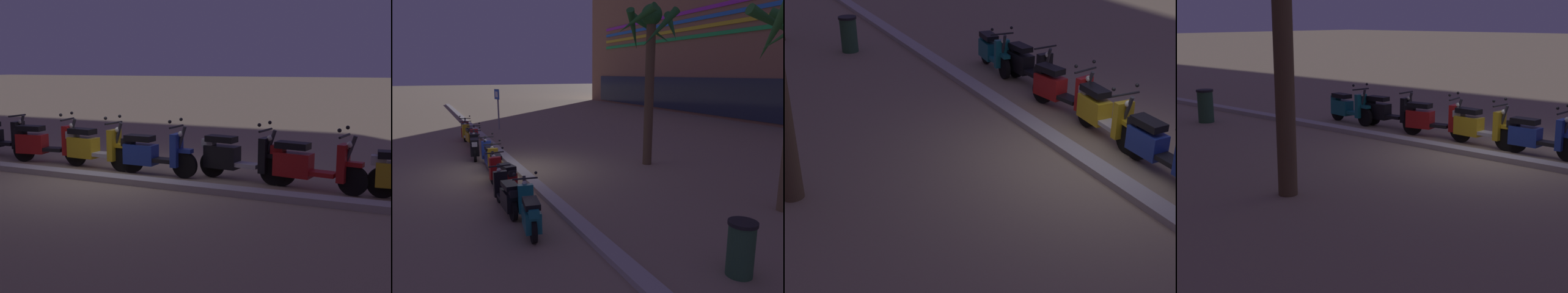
{
  "view_description": "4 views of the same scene",
  "coord_description": "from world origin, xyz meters",
  "views": [
    {
      "loc": [
        -5.59,
        8.05,
        2.19
      ],
      "look_at": [
        -2.11,
        0.31,
        0.82
      ],
      "focal_mm": 45.63,
      "sensor_mm": 36.0,
      "label": 1
    },
    {
      "loc": [
        12.33,
        -2.87,
        3.31
      ],
      "look_at": [
        1.37,
        2.25,
        0.9
      ],
      "focal_mm": 33.82,
      "sensor_mm": 36.0,
      "label": 2
    },
    {
      "loc": [
        -6.67,
        5.73,
        4.45
      ],
      "look_at": [
        -0.75,
        2.6,
        1.2
      ],
      "focal_mm": 52.63,
      "sensor_mm": 36.0,
      "label": 3
    },
    {
      "loc": [
        -6.01,
        10.76,
        2.95
      ],
      "look_at": [
        0.19,
        3.72,
        0.82
      ],
      "focal_mm": 52.14,
      "sensor_mm": 36.0,
      "label": 4
    }
  ],
  "objects": [
    {
      "name": "ground_plane",
      "position": [
        0.0,
        0.0,
        0.0
      ],
      "size": [
        200.0,
        200.0,
        0.0
      ],
      "primitive_type": "plane",
      "color": "#9E896B"
    },
    {
      "name": "curb_strip",
      "position": [
        0.0,
        0.18,
        0.06
      ],
      "size": [
        60.0,
        0.36,
        0.12
      ],
      "primitive_type": "cube",
      "color": "#BCB7AD",
      "rests_on": "ground"
    },
    {
      "name": "scooter_red_mid_rear",
      "position": [
        -3.86,
        -0.72,
        0.45
      ],
      "size": [
        1.82,
        0.63,
        1.17
      ],
      "color": "black",
      "rests_on": "ground"
    },
    {
      "name": "scooter_black_lead_nearest",
      "position": [
        -2.41,
        -0.91,
        0.46
      ],
      "size": [
        1.83,
        0.6,
        1.17
      ],
      "color": "black",
      "rests_on": "ground"
    },
    {
      "name": "scooter_blue_second_in_line",
      "position": [
        -0.7,
        -0.66,
        0.44
      ],
      "size": [
        1.75,
        0.56,
        1.17
      ],
      "color": "black",
      "rests_on": "ground"
    },
    {
      "name": "scooter_yellow_last_in_row",
      "position": [
        0.81,
        -0.74,
        0.46
      ],
      "size": [
        1.77,
        0.56,
        1.17
      ],
      "color": "black",
      "rests_on": "ground"
    },
    {
      "name": "scooter_red_tail_end",
      "position": [
        2.21,
        -0.79,
        0.46
      ],
      "size": [
        1.85,
        0.63,
        1.17
      ],
      "color": "black",
      "rests_on": "ground"
    }
  ]
}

